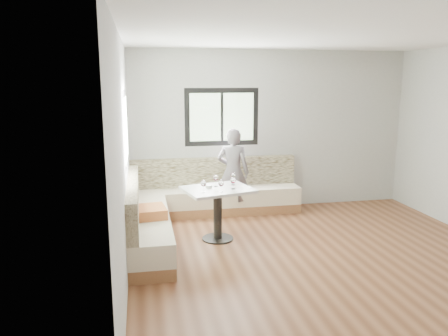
{
  "coord_description": "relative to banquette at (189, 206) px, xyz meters",
  "views": [
    {
      "loc": [
        -2.3,
        -4.97,
        2.27
      ],
      "look_at": [
        -1.14,
        1.07,
        1.03
      ],
      "focal_mm": 35.0,
      "sensor_mm": 36.0,
      "label": 1
    }
  ],
  "objects": [
    {
      "name": "table",
      "position": [
        0.35,
        -0.65,
        0.24
      ],
      "size": [
        1.08,
        0.93,
        0.76
      ],
      "rotation": [
        0.0,
        0.0,
        0.25
      ],
      "color": "black",
      "rests_on": "ground"
    },
    {
      "name": "person",
      "position": [
        0.81,
        0.46,
        0.42
      ],
      "size": [
        0.65,
        0.55,
        1.5
      ],
      "primitive_type": "imported",
      "rotation": [
        0.0,
        0.0,
        2.73
      ],
      "color": "slate",
      "rests_on": "ground"
    },
    {
      "name": "wine_glass_b",
      "position": [
        0.35,
        -0.88,
        0.55
      ],
      "size": [
        0.08,
        0.08,
        0.18
      ],
      "color": "white",
      "rests_on": "table"
    },
    {
      "name": "wine_glass_a",
      "position": [
        0.11,
        -0.85,
        0.55
      ],
      "size": [
        0.08,
        0.08,
        0.18
      ],
      "color": "white",
      "rests_on": "table"
    },
    {
      "name": "wine_glass_c",
      "position": [
        0.55,
        -0.74,
        0.55
      ],
      "size": [
        0.08,
        0.08,
        0.18
      ],
      "color": "white",
      "rests_on": "table"
    },
    {
      "name": "wine_glass_e",
      "position": [
        0.6,
        -0.49,
        0.55
      ],
      "size": [
        0.08,
        0.08,
        0.18
      ],
      "color": "white",
      "rests_on": "table"
    },
    {
      "name": "wine_glass_d",
      "position": [
        0.34,
        -0.53,
        0.55
      ],
      "size": [
        0.08,
        0.08,
        0.18
      ],
      "color": "white",
      "rests_on": "table"
    },
    {
      "name": "olive_ramekin",
      "position": [
        0.23,
        -0.59,
        0.45
      ],
      "size": [
        0.1,
        0.1,
        0.04
      ],
      "color": "white",
      "rests_on": "table"
    },
    {
      "name": "banquette",
      "position": [
        0.0,
        0.0,
        0.0
      ],
      "size": [
        2.9,
        2.8,
        0.95
      ],
      "color": "#9A6741",
      "rests_on": "ground"
    },
    {
      "name": "room",
      "position": [
        1.52,
        -1.55,
        1.08
      ],
      "size": [
        5.01,
        5.01,
        2.81
      ],
      "color": "brown",
      "rests_on": "ground"
    }
  ]
}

